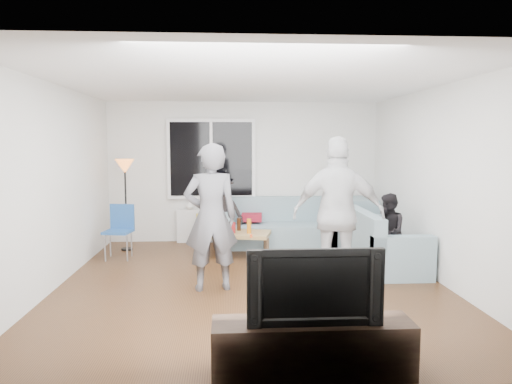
{
  "coord_description": "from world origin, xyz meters",
  "views": [
    {
      "loc": [
        -0.31,
        -6.09,
        1.85
      ],
      "look_at": [
        0.1,
        0.6,
        1.15
      ],
      "focal_mm": 33.19,
      "sensor_mm": 36.0,
      "label": 1
    }
  ],
  "objects": [
    {
      "name": "vase",
      "position": [
        -1.0,
        2.62,
        0.7
      ],
      "size": [
        0.17,
        0.17,
        0.15
      ],
      "primitive_type": "imported",
      "rotation": [
        0.0,
        0.0,
        0.15
      ],
      "color": "silver",
      "rests_on": "radiator"
    },
    {
      "name": "spectator_back",
      "position": [
        -0.43,
        2.3,
        0.65
      ],
      "size": [
        0.94,
        0.68,
        1.3
      ],
      "primitive_type": "imported",
      "rotation": [
        0.0,
        0.0,
        -0.26
      ],
      "color": "black",
      "rests_on": "floor"
    },
    {
      "name": "cushion_yellow",
      "position": [
        -0.65,
        2.25,
        0.51
      ],
      "size": [
        0.45,
        0.4,
        0.14
      ],
      "primitive_type": "cube",
      "rotation": [
        0.0,
        0.0,
        0.24
      ],
      "color": "yellow",
      "rests_on": "sofa_back_section"
    },
    {
      "name": "sofa_corner",
      "position": [
        1.9,
        2.27,
        0.42
      ],
      "size": [
        0.85,
        0.85,
        0.85
      ],
      "primitive_type": "cube",
      "color": "gray",
      "rests_on": "floor"
    },
    {
      "name": "sofa_back_section",
      "position": [
        0.77,
        2.27,
        0.42
      ],
      "size": [
        2.3,
        0.85,
        0.85
      ],
      "primitive_type": null,
      "color": "gray",
      "rests_on": "floor"
    },
    {
      "name": "window_frame",
      "position": [
        -0.6,
        2.69,
        1.55
      ],
      "size": [
        1.62,
        0.06,
        1.47
      ],
      "primitive_type": "cube",
      "color": "white",
      "rests_on": "wall_back"
    },
    {
      "name": "cushion_red",
      "position": [
        0.13,
        2.33,
        0.51
      ],
      "size": [
        0.38,
        0.33,
        0.13
      ],
      "primitive_type": "cube",
      "rotation": [
        0.0,
        0.0,
        -0.08
      ],
      "color": "maroon",
      "rests_on": "sofa_back_section"
    },
    {
      "name": "pitcher",
      "position": [
        -0.27,
        1.43,
        0.49
      ],
      "size": [
        0.17,
        0.17,
        0.17
      ],
      "primitive_type": "cylinder",
      "color": "maroon",
      "rests_on": "coffee_table"
    },
    {
      "name": "wall_back",
      "position": [
        0.0,
        2.77,
        1.3
      ],
      "size": [
        5.0,
        0.04,
        2.6
      ],
      "primitive_type": "cube",
      "color": "silver",
      "rests_on": "ground"
    },
    {
      "name": "window_glass",
      "position": [
        -0.6,
        2.65,
        1.55
      ],
      "size": [
        1.5,
        0.02,
        1.35
      ],
      "primitive_type": "cube",
      "color": "black",
      "rests_on": "window_frame"
    },
    {
      "name": "spectator_right",
      "position": [
        2.02,
        0.54,
        0.56
      ],
      "size": [
        0.46,
        0.57,
        1.12
      ],
      "primitive_type": "imported",
      "rotation": [
        0.0,
        0.0,
        -1.63
      ],
      "color": "black",
      "rests_on": "floor"
    },
    {
      "name": "wall_right",
      "position": [
        2.52,
        0.0,
        1.3
      ],
      "size": [
        0.04,
        5.5,
        2.6
      ],
      "primitive_type": "cube",
      "color": "silver",
      "rests_on": "ground"
    },
    {
      "name": "ceiling",
      "position": [
        0.0,
        0.0,
        2.62
      ],
      "size": [
        5.0,
        5.5,
        0.04
      ],
      "primitive_type": "cube",
      "color": "white",
      "rests_on": "ground"
    },
    {
      "name": "bottle_c",
      "position": [
        -0.12,
        1.64,
        0.51
      ],
      "size": [
        0.07,
        0.07,
        0.21
      ],
      "primitive_type": "cylinder",
      "color": "black",
      "rests_on": "coffee_table"
    },
    {
      "name": "player_left",
      "position": [
        -0.51,
        -0.23,
        0.92
      ],
      "size": [
        0.74,
        0.54,
        1.85
      ],
      "primitive_type": "imported",
      "rotation": [
        0.0,
        0.0,
        3.3
      ],
      "color": "#56555B",
      "rests_on": "floor"
    },
    {
      "name": "wall_left",
      "position": [
        -2.52,
        0.0,
        1.3
      ],
      "size": [
        0.04,
        5.5,
        2.6
      ],
      "primitive_type": "cube",
      "color": "silver",
      "rests_on": "ground"
    },
    {
      "name": "floor",
      "position": [
        0.0,
        0.0,
        -0.02
      ],
      "size": [
        5.0,
        5.5,
        0.04
      ],
      "primitive_type": "cube",
      "color": "#56351C",
      "rests_on": "ground"
    },
    {
      "name": "tv_console",
      "position": [
        0.36,
        -2.5,
        0.22
      ],
      "size": [
        1.6,
        0.4,
        0.44
      ],
      "primitive_type": "cube",
      "color": "#37281B",
      "rests_on": "floor"
    },
    {
      "name": "bottle_d",
      "position": [
        0.04,
        1.39,
        0.52
      ],
      "size": [
        0.07,
        0.07,
        0.24
      ],
      "primitive_type": "cylinder",
      "color": "orange",
      "rests_on": "coffee_table"
    },
    {
      "name": "floor_lamp",
      "position": [
        -2.05,
        2.07,
        0.78
      ],
      "size": [
        0.32,
        0.32,
        1.56
      ],
      "primitive_type": null,
      "color": "orange",
      "rests_on": "floor"
    },
    {
      "name": "bottle_a",
      "position": [
        -0.46,
        1.62,
        0.52
      ],
      "size": [
        0.07,
        0.07,
        0.24
      ],
      "primitive_type": "cylinder",
      "color": "#BC4A0B",
      "rests_on": "coffee_table"
    },
    {
      "name": "sofa_right_section",
      "position": [
        2.02,
        0.85,
        0.42
      ],
      "size": [
        2.0,
        0.85,
        0.85
      ],
      "primitive_type": null,
      "rotation": [
        0.0,
        0.0,
        1.57
      ],
      "color": "gray",
      "rests_on": "floor"
    },
    {
      "name": "radiator",
      "position": [
        -0.6,
        2.65,
        0.31
      ],
      "size": [
        1.3,
        0.12,
        0.62
      ],
      "primitive_type": "cube",
      "color": "silver",
      "rests_on": "floor"
    },
    {
      "name": "window_mullion",
      "position": [
        -0.6,
        2.64,
        1.55
      ],
      "size": [
        0.05,
        0.03,
        1.35
      ],
      "primitive_type": "cube",
      "color": "white",
      "rests_on": "window_frame"
    },
    {
      "name": "television",
      "position": [
        0.36,
        -2.5,
        0.74
      ],
      "size": [
        1.06,
        0.14,
        0.61
      ],
      "primitive_type": "imported",
      "color": "black",
      "rests_on": "tv_console"
    },
    {
      "name": "player_right",
      "position": [
        1.07,
        -0.35,
        0.97
      ],
      "size": [
        1.21,
        0.7,
        1.93
      ],
      "primitive_type": "imported",
      "rotation": [
        0.0,
        0.0,
        2.93
      ],
      "color": "silver",
      "rests_on": "floor"
    },
    {
      "name": "coffee_table",
      "position": [
        -0.18,
        1.51,
        0.2
      ],
      "size": [
        1.2,
        0.82,
        0.4
      ],
      "primitive_type": "cube",
      "rotation": [
        0.0,
        0.0,
        -0.22
      ],
      "color": "#A88851",
      "rests_on": "floor"
    },
    {
      "name": "side_chair",
      "position": [
        -2.05,
        1.44,
        0.43
      ],
      "size": [
        0.47,
        0.47,
        0.86
      ],
      "primitive_type": null,
      "rotation": [
        0.0,
        0.0,
        -0.18
      ],
      "color": "#235298",
      "rests_on": "floor"
    },
    {
      "name": "wall_front",
      "position": [
        0.0,
        -2.77,
        1.3
      ],
      "size": [
        5.0,
        0.04,
        2.6
      ],
      "primitive_type": "cube",
      "color": "silver",
      "rests_on": "ground"
    },
    {
      "name": "potted_plant",
      "position": [
        -0.35,
        2.62,
        0.8
      ],
      "size": [
        0.24,
        0.21,
        0.36
      ],
      "primitive_type": "imported",
      "rotation": [
        0.0,
        0.0,
        -0.3
      ],
      "color": "#285D25",
      "rests_on": "radiator"
    }
  ]
}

